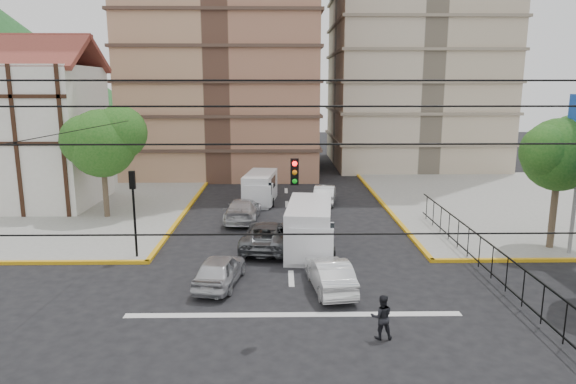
{
  "coord_description": "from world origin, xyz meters",
  "views": [
    {
      "loc": [
        -0.48,
        -17.19,
        8.67
      ],
      "look_at": [
        -0.14,
        5.25,
        4.0
      ],
      "focal_mm": 32.0,
      "sensor_mm": 36.0,
      "label": 1
    }
  ],
  "objects_px": {
    "traffic_light_nw": "(133,200)",
    "car_white_front_right": "(330,274)",
    "car_silver_front_left": "(220,270)",
    "pedestrian_crosswalk": "(382,317)",
    "van_right_lane": "(310,229)",
    "van_left_lane": "(260,189)"
  },
  "relations": [
    {
      "from": "traffic_light_nw",
      "to": "car_white_front_right",
      "type": "relative_size",
      "value": 1.03
    },
    {
      "from": "car_silver_front_left",
      "to": "pedestrian_crosswalk",
      "type": "relative_size",
      "value": 2.56
    },
    {
      "from": "van_right_lane",
      "to": "car_white_front_right",
      "type": "height_order",
      "value": "van_right_lane"
    },
    {
      "from": "traffic_light_nw",
      "to": "car_white_front_right",
      "type": "distance_m",
      "value": 10.58
    },
    {
      "from": "car_silver_front_left",
      "to": "pedestrian_crosswalk",
      "type": "distance_m",
      "value": 7.95
    },
    {
      "from": "pedestrian_crosswalk",
      "to": "traffic_light_nw",
      "type": "bearing_deg",
      "value": -37.69
    },
    {
      "from": "van_right_lane",
      "to": "pedestrian_crosswalk",
      "type": "height_order",
      "value": "van_right_lane"
    },
    {
      "from": "pedestrian_crosswalk",
      "to": "car_silver_front_left",
      "type": "bearing_deg",
      "value": -38.33
    },
    {
      "from": "van_left_lane",
      "to": "car_silver_front_left",
      "type": "relative_size",
      "value": 1.26
    },
    {
      "from": "van_left_lane",
      "to": "pedestrian_crosswalk",
      "type": "xyz_separation_m",
      "value": [
        5.02,
        -21.16,
        -0.29
      ]
    },
    {
      "from": "van_left_lane",
      "to": "van_right_lane",
      "type": "bearing_deg",
      "value": -68.15
    },
    {
      "from": "car_silver_front_left",
      "to": "car_white_front_right",
      "type": "relative_size",
      "value": 0.97
    },
    {
      "from": "van_right_lane",
      "to": "pedestrian_crosswalk",
      "type": "xyz_separation_m",
      "value": [
        1.97,
        -9.5,
        -0.45
      ]
    },
    {
      "from": "car_silver_front_left",
      "to": "car_white_front_right",
      "type": "bearing_deg",
      "value": -178.28
    },
    {
      "from": "car_white_front_right",
      "to": "pedestrian_crosswalk",
      "type": "distance_m",
      "value": 4.6
    },
    {
      "from": "van_right_lane",
      "to": "car_silver_front_left",
      "type": "distance_m",
      "value": 6.21
    },
    {
      "from": "van_right_lane",
      "to": "car_white_front_right",
      "type": "bearing_deg",
      "value": -77.46
    },
    {
      "from": "traffic_light_nw",
      "to": "car_silver_front_left",
      "type": "height_order",
      "value": "traffic_light_nw"
    },
    {
      "from": "van_left_lane",
      "to": "car_white_front_right",
      "type": "bearing_deg",
      "value": -70.57
    },
    {
      "from": "car_silver_front_left",
      "to": "traffic_light_nw",
      "type": "bearing_deg",
      "value": -28.52
    },
    {
      "from": "van_right_lane",
      "to": "van_left_lane",
      "type": "height_order",
      "value": "van_right_lane"
    },
    {
      "from": "van_left_lane",
      "to": "pedestrian_crosswalk",
      "type": "distance_m",
      "value": 21.75
    }
  ]
}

